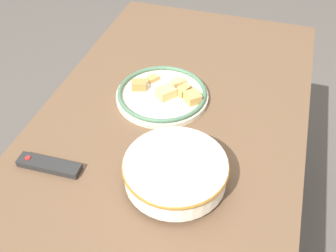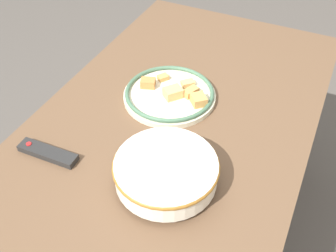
% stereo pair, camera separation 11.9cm
% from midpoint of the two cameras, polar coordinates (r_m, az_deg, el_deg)
% --- Properties ---
extents(ground_plane, '(8.00, 8.00, 0.00)m').
position_cam_midpoint_polar(ground_plane, '(1.87, 2.65, -16.16)').
color(ground_plane, '#4C4742').
extents(dining_table, '(1.48, 0.86, 0.75)m').
position_cam_midpoint_polar(dining_table, '(1.34, 3.56, -1.41)').
color(dining_table, brown).
rests_on(dining_table, ground_plane).
extents(noodle_bowl, '(0.29, 0.29, 0.08)m').
position_cam_midpoint_polar(noodle_bowl, '(1.06, 2.95, -6.73)').
color(noodle_bowl, silver).
rests_on(noodle_bowl, dining_table).
extents(food_plate, '(0.32, 0.32, 0.05)m').
position_cam_midpoint_polar(food_plate, '(1.34, 2.86, 4.56)').
color(food_plate, beige).
rests_on(food_plate, dining_table).
extents(tv_remote, '(0.05, 0.19, 0.02)m').
position_cam_midpoint_polar(tv_remote, '(1.19, -14.35, -3.94)').
color(tv_remote, black).
rests_on(tv_remote, dining_table).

